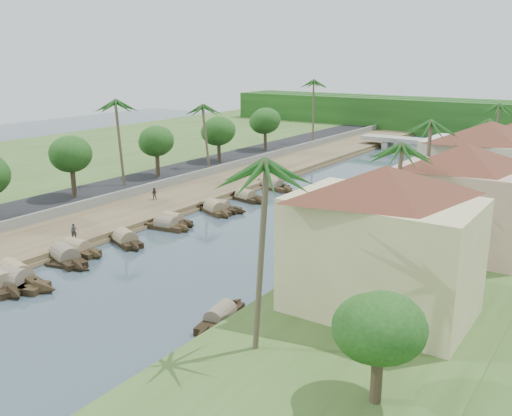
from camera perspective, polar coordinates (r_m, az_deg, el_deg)
The scene contains 45 objects.
ground at distance 52.14m, azimuth -6.91°, elevation -5.56°, with size 220.00×220.00×0.00m, color #374853.
left_bank at distance 76.53m, azimuth -6.31°, elevation 1.52°, with size 10.00×180.00×0.80m, color brown.
right_bank at distance 60.88m, azimuth 19.87°, elevation -2.72°, with size 16.00×180.00×1.20m, color #365321.
road at distance 82.08m, azimuth -10.87°, elevation 2.48°, with size 8.00×180.00×1.40m, color black.
retaining_wall at distance 79.03m, azimuth -8.66°, elevation 2.58°, with size 0.40×180.00×1.10m, color slate.
far_left_fill at distance 102.18m, azimuth -21.58°, elevation 4.15°, with size 45.00×220.00×1.35m, color #365321.
treeline at distance 141.18m, azimuth 20.72°, elevation 8.38°, with size 120.00×14.00×8.00m.
bridge at distance 114.59m, azimuth 17.27°, elevation 6.16°, with size 28.00×4.00×2.40m.
building_near at distance 39.01m, azimuth 12.48°, elevation -3.07°, with size 14.85×14.85×10.20m.
building_mid at distance 53.57m, azimuth 19.82°, elevation 1.07°, with size 14.11×14.11×9.70m.
building_far at distance 67.12m, azimuth 22.03°, elevation 3.79°, with size 15.59×15.59×10.20m.
sampan_0 at distance 50.87m, azimuth -23.61°, elevation -6.81°, with size 9.81×4.47×2.50m.
sampan_1 at distance 50.98m, azimuth -24.26°, elevation -6.84°, with size 8.14×3.31×2.35m.
sampan_2 at distance 52.34m, azimuth -22.96°, elevation -6.13°, with size 8.84×3.20×2.28m.
sampan_3 at distance 55.15m, azimuth -18.58°, elevation -4.63°, with size 8.42×3.93×2.23m.
sampan_4 at distance 56.83m, azimuth -17.52°, elevation -3.96°, with size 7.08×1.95×2.02m.
sampan_5 at distance 58.32m, azimuth -12.91°, elevation -3.14°, with size 6.74×3.86×2.13m.
sampan_6 at distance 62.42m, azimuth -8.99°, elevation -1.73°, with size 6.52×2.27×1.95m.
sampan_7 at distance 64.21m, azimuth -8.39°, elevation -1.22°, with size 6.67×1.60×1.83m.
sampan_8 at distance 68.05m, azimuth -4.15°, elevation -0.15°, with size 7.04×4.25×2.16m.
sampan_9 at distance 68.96m, azimuth -3.87°, elevation 0.06°, with size 8.23×2.64×2.07m.
sampan_10 at distance 74.26m, azimuth -1.10°, elevation 1.19°, with size 6.39×1.72×1.81m.
sampan_11 at distance 73.74m, azimuth -1.04°, elevation 1.09°, with size 7.26×3.15×2.06m.
sampan_12 at distance 80.08m, azimuth 1.55°, elevation 2.23°, with size 9.05×3.70×2.13m.
sampan_13 at distance 80.95m, azimuth 1.50°, elevation 2.37°, with size 7.71×2.42×2.10m.
sampan_14 at distance 41.04m, azimuth -3.59°, elevation -10.80°, with size 2.52×7.25×1.79m.
sampan_15 at distance 54.00m, azimuth 6.92°, elevation -4.36°, with size 2.76×6.91×1.87m.
sampan_16 at distance 67.80m, azimuth 12.97°, elevation -0.57°, with size 3.74×7.28×1.83m.
canoe_1 at distance 53.51m, azimuth -18.45°, elevation -5.59°, with size 5.10×2.08×0.82m.
canoe_2 at distance 74.52m, azimuth -1.05°, elevation 1.00°, with size 5.92×2.03×0.85m.
palm_0 at distance 31.49m, azimuth 0.16°, elevation 4.04°, with size 3.20×3.20×12.92m.
palm_1 at distance 48.06m, azimuth 13.87°, elevation 5.80°, with size 3.20×3.20×11.48m.
palm_2 at distance 59.67m, azimuth 17.08°, elevation 7.93°, with size 3.20×3.20×12.12m.
palm_3 at distance 77.14m, azimuth 21.77°, elevation 7.95°, with size 3.20×3.20×10.61m.
palm_5 at distance 76.69m, azimuth -13.59°, elevation 10.10°, with size 3.20×3.20×12.55m.
palm_6 at distance 86.89m, azimuth -4.95°, elevation 9.98°, with size 3.20×3.20×10.91m.
palm_7 at distance 95.40m, azimuth 23.07°, elevation 9.29°, with size 3.20×3.20×11.12m.
palm_8 at distance 111.84m, azimuth 5.85°, elevation 12.37°, with size 3.20×3.20×13.48m.
tree_2 at distance 72.18m, azimuth -18.00°, elevation 5.07°, with size 5.01×5.01×7.36m.
tree_3 at distance 82.00m, azimuth -9.91°, elevation 6.54°, with size 4.88×4.88×7.04m.
tree_4 at distance 92.83m, azimuth -3.76°, elevation 7.62°, with size 5.31×5.31×7.05m.
tree_5 at distance 104.02m, azimuth 0.93°, elevation 8.66°, with size 5.32×5.32×7.40m.
tree_7 at distance 29.29m, azimuth 12.25°, elevation -11.80°, with size 4.20×4.20×5.85m.
person_near at distance 58.49m, azimuth -17.75°, elevation -2.24°, with size 0.57×0.37×1.55m, color #24252B.
person_far at distance 71.94m, azimuth -10.15°, elevation 1.43°, with size 0.73×0.57×1.51m, color #362D26.
Camera 1 is at (32.12, -36.73, 18.37)m, focal length 40.00 mm.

